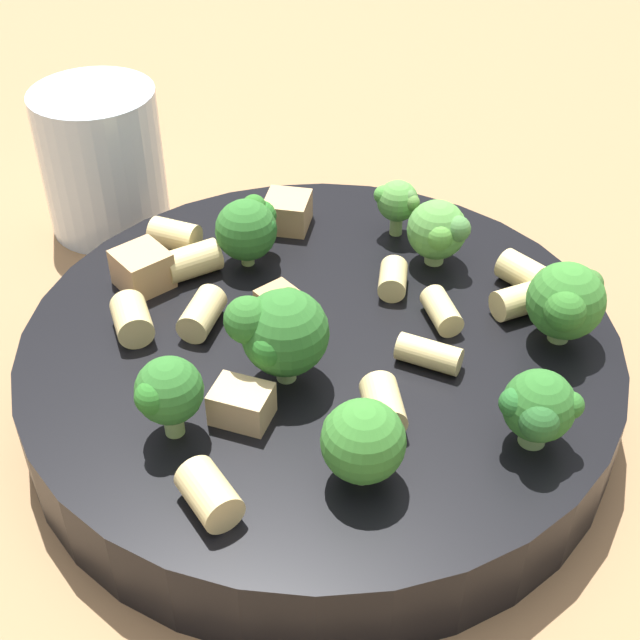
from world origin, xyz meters
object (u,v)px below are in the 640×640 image
at_px(rigatoni_10, 383,405).
at_px(drinking_glass, 104,170).
at_px(rigatoni_4, 393,279).
at_px(pasta_bowl, 320,363).
at_px(broccoli_floret_3, 167,392).
at_px(rigatoni_1, 132,319).
at_px(chicken_chunk_1, 242,404).
at_px(rigatoni_8, 442,313).
at_px(rigatoni_7, 209,494).
at_px(chicken_chunk_3, 142,269).
at_px(broccoli_floret_5, 438,231).
at_px(broccoli_floret_2, 249,227).
at_px(chicken_chunk_0, 288,212).
at_px(broccoli_floret_0, 371,438).
at_px(broccoli_floret_7, 398,201).
at_px(broccoli_floret_6, 280,331).
at_px(rigatoni_3, 429,354).
at_px(broccoli_floret_4, 539,408).
at_px(rigatoni_2, 175,235).
at_px(chicken_chunk_2, 282,308).
at_px(rigatoni_0, 524,302).
at_px(broccoli_floret_1, 566,300).
at_px(rigatoni_6, 522,272).
at_px(rigatoni_9, 202,314).

distance_m(rigatoni_10, drinking_glass, 0.28).
xyz_separation_m(rigatoni_4, rigatoni_10, (0.09, -0.03, 0.00)).
xyz_separation_m(pasta_bowl, broccoli_floret_3, (0.05, -0.07, 0.04)).
bearing_deg(rigatoni_1, chicken_chunk_1, 34.02).
xyz_separation_m(rigatoni_8, rigatoni_10, (0.06, -0.04, 0.00)).
height_order(rigatoni_7, chicken_chunk_3, chicken_chunk_3).
bearing_deg(chicken_chunk_1, broccoli_floret_5, 129.94).
height_order(broccoli_floret_2, chicken_chunk_0, broccoli_floret_2).
xyz_separation_m(broccoli_floret_0, drinking_glass, (-0.28, -0.11, -0.02)).
distance_m(broccoli_floret_2, rigatoni_8, 0.11).
distance_m(broccoli_floret_3, broccoli_floret_7, 0.19).
xyz_separation_m(rigatoni_1, drinking_glass, (-0.17, -0.02, -0.01)).
bearing_deg(rigatoni_8, chicken_chunk_1, -65.79).
bearing_deg(broccoli_floret_6, rigatoni_8, 106.66).
relative_size(broccoli_floret_0, rigatoni_3, 1.30).
bearing_deg(broccoli_floret_4, broccoli_floret_5, -178.98).
relative_size(rigatoni_3, chicken_chunk_3, 1.19).
height_order(broccoli_floret_0, rigatoni_2, broccoli_floret_0).
relative_size(broccoli_floret_5, rigatoni_10, 1.40).
height_order(broccoli_floret_5, rigatoni_3, broccoli_floret_5).
bearing_deg(chicken_chunk_1, broccoli_floret_3, -82.37).
relative_size(broccoli_floret_2, rigatoni_3, 1.26).
bearing_deg(broccoli_floret_7, rigatoni_4, -16.35).
bearing_deg(rigatoni_7, rigatoni_8, 127.71).
height_order(pasta_bowl, chicken_chunk_2, chicken_chunk_2).
bearing_deg(broccoli_floret_3, broccoli_floret_0, 63.35).
bearing_deg(rigatoni_0, broccoli_floret_2, -118.89).
relative_size(rigatoni_0, chicken_chunk_2, 1.33).
distance_m(broccoli_floret_1, broccoli_floret_6, 0.14).
height_order(rigatoni_8, rigatoni_10, rigatoni_10).
bearing_deg(broccoli_floret_0, broccoli_floret_6, -158.00).
bearing_deg(drinking_glass, rigatoni_6, 52.06).
height_order(broccoli_floret_2, broccoli_floret_5, broccoli_floret_2).
distance_m(broccoli_floret_2, rigatoni_6, 0.14).
bearing_deg(rigatoni_0, chicken_chunk_0, -135.01).
distance_m(rigatoni_9, chicken_chunk_0, 0.10).
relative_size(broccoli_floret_3, chicken_chunk_0, 1.54).
bearing_deg(drinking_glass, rigatoni_4, 42.89).
height_order(broccoli_floret_4, broccoli_floret_6, broccoli_floret_6).
distance_m(rigatoni_7, chicken_chunk_3, 0.16).
bearing_deg(rigatoni_3, rigatoni_4, -177.97).
xyz_separation_m(broccoli_floret_3, rigatoni_4, (-0.08, 0.12, -0.02)).
distance_m(broccoli_floret_3, drinking_glass, 0.24).
bearing_deg(chicken_chunk_0, rigatoni_2, -80.14).
xyz_separation_m(rigatoni_6, rigatoni_8, (0.02, -0.05, -0.00)).
height_order(broccoli_floret_2, rigatoni_3, broccoli_floret_2).
distance_m(broccoli_floret_5, rigatoni_1, 0.16).
relative_size(rigatoni_2, rigatoni_7, 0.98).
distance_m(broccoli_floret_7, rigatoni_4, 0.05).
height_order(broccoli_floret_2, rigatoni_8, broccoli_floret_2).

